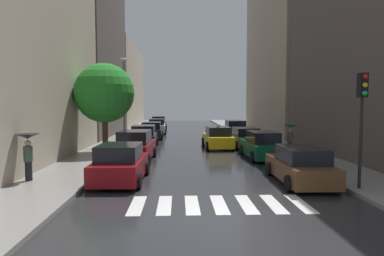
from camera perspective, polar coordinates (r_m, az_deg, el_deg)
name	(u,v)px	position (r m, az deg, el deg)	size (l,w,h in m)	color
ground_plane	(192,138)	(33.62, 0.03, -1.71)	(28.00, 72.00, 0.04)	#27272A
sidewalk_left	(126,138)	(33.97, -10.99, -1.56)	(3.00, 72.00, 0.15)	gray
sidewalk_right	(258,137)	(34.48, 10.89, -1.48)	(3.00, 72.00, 0.15)	gray
crosswalk_stripes	(219,204)	(11.59, 4.57, -12.56)	(5.85, 2.20, 0.01)	silver
building_left_mid	(84,11)	(38.79, -17.49, 18.04)	(6.00, 15.11, 25.71)	#564C47
building_left_far	(118,86)	(56.11, -12.26, 6.81)	(6.00, 21.48, 12.38)	#B2A38C
building_right_mid	(289,48)	(40.78, 15.78, 12.66)	(6.00, 17.44, 19.15)	#B2A38C
parked_car_left_nearest	(120,164)	(14.95, -11.85, -5.90)	(2.19, 4.19, 1.62)	maroon
parked_car_left_second	(135,147)	(20.26, -9.43, -3.10)	(2.24, 4.54, 1.79)	maroon
parked_car_left_third	(144,137)	(26.43, -8.02, -1.51)	(2.12, 4.46, 1.71)	black
parked_car_left_fourth	(152,131)	(33.10, -6.72, -0.48)	(2.21, 4.26, 1.61)	black
parked_car_left_fifth	(157,127)	(38.92, -5.86, 0.22)	(2.18, 4.18, 1.67)	silver
parked_car_left_sixth	(159,123)	(45.60, -5.54, 0.80)	(2.09, 4.54, 1.73)	brown
parked_car_right_nearest	(300,166)	(15.08, 17.56, -6.04)	(2.08, 4.50, 1.55)	brown
parked_car_right_second	(262,146)	(21.32, 11.51, -2.91)	(2.06, 4.73, 1.67)	#0C4C2D
parked_car_right_third	(245,138)	(26.74, 8.85, -1.61)	(2.15, 4.66, 1.54)	#474C51
parked_car_right_fourth	(235,131)	(32.22, 7.12, -0.44)	(2.01, 4.75, 1.82)	#B2B7BF
taxi_midroad	(218,138)	(26.01, 4.30, -1.65)	(2.18, 4.61, 1.81)	yellow
pedestrian_foreground	(28,147)	(15.62, -25.64, -2.89)	(0.96, 0.96, 1.94)	black
pedestrian_near_tree	(290,133)	(21.86, 16.04, -0.76)	(1.00, 1.00, 1.94)	black
street_tree_left	(104,93)	(22.96, -14.36, 5.63)	(3.85, 3.85, 5.81)	#513823
traffic_light_right_corner	(362,105)	(14.15, 26.46, 3.49)	(0.30, 0.42, 4.30)	black
lamp_post_left	(124,95)	(27.10, -11.25, 5.44)	(0.60, 0.28, 6.72)	#595B60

